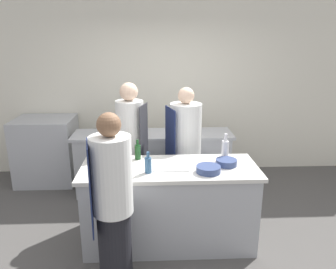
{
  "coord_description": "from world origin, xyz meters",
  "views": [
    {
      "loc": [
        -0.16,
        -3.19,
        2.2
      ],
      "look_at": [
        0.0,
        0.35,
        1.14
      ],
      "focal_mm": 35.0,
      "sensor_mm": 36.0,
      "label": 1
    }
  ],
  "objects_px": {
    "chef_at_prep_near": "(113,205)",
    "chef_at_stove": "(131,150)",
    "bottle_olive_oil": "(93,155)",
    "cup": "(99,170)",
    "oven_range": "(47,150)",
    "bowl_prep_small": "(226,162)",
    "chef_at_pass_far": "(185,151)",
    "bottle_wine": "(148,164)",
    "bowl_mixing_large": "(208,169)",
    "bottle_sauce": "(122,154)",
    "stockpot": "(110,128)",
    "bottle_cooking_oil": "(225,149)",
    "bottle_vinegar": "(138,152)"
  },
  "relations": [
    {
      "from": "chef_at_pass_far",
      "to": "stockpot",
      "type": "bearing_deg",
      "value": 49.37
    },
    {
      "from": "bottle_wine",
      "to": "bowl_prep_small",
      "type": "distance_m",
      "value": 0.84
    },
    {
      "from": "bottle_olive_oil",
      "to": "chef_at_stove",
      "type": "bearing_deg",
      "value": 53.62
    },
    {
      "from": "bowl_mixing_large",
      "to": "stockpot",
      "type": "distance_m",
      "value": 1.79
    },
    {
      "from": "chef_at_prep_near",
      "to": "bottle_vinegar",
      "type": "xyz_separation_m",
      "value": [
        0.18,
        0.89,
        0.17
      ]
    },
    {
      "from": "bowl_prep_small",
      "to": "chef_at_stove",
      "type": "bearing_deg",
      "value": 147.24
    },
    {
      "from": "bottle_olive_oil",
      "to": "cup",
      "type": "height_order",
      "value": "bottle_olive_oil"
    },
    {
      "from": "chef_at_prep_near",
      "to": "chef_at_stove",
      "type": "distance_m",
      "value": 1.34
    },
    {
      "from": "bottle_olive_oil",
      "to": "bowl_mixing_large",
      "type": "height_order",
      "value": "bottle_olive_oil"
    },
    {
      "from": "oven_range",
      "to": "bowl_prep_small",
      "type": "relative_size",
      "value": 4.54
    },
    {
      "from": "chef_at_pass_far",
      "to": "bottle_cooking_oil",
      "type": "height_order",
      "value": "chef_at_pass_far"
    },
    {
      "from": "oven_range",
      "to": "chef_at_prep_near",
      "type": "relative_size",
      "value": 0.62
    },
    {
      "from": "stockpot",
      "to": "chef_at_stove",
      "type": "bearing_deg",
      "value": -58.43
    },
    {
      "from": "bottle_vinegar",
      "to": "chef_at_prep_near",
      "type": "bearing_deg",
      "value": -101.46
    },
    {
      "from": "chef_at_prep_near",
      "to": "stockpot",
      "type": "bearing_deg",
      "value": -3.32
    },
    {
      "from": "bottle_wine",
      "to": "bottle_sauce",
      "type": "relative_size",
      "value": 1.0
    },
    {
      "from": "bottle_cooking_oil",
      "to": "oven_range",
      "type": "bearing_deg",
      "value": 148.1
    },
    {
      "from": "bottle_olive_oil",
      "to": "bottle_cooking_oil",
      "type": "distance_m",
      "value": 1.44
    },
    {
      "from": "chef_at_pass_far",
      "to": "bowl_mixing_large",
      "type": "distance_m",
      "value": 0.91
    },
    {
      "from": "bottle_vinegar",
      "to": "bottle_cooking_oil",
      "type": "distance_m",
      "value": 0.97
    },
    {
      "from": "chef_at_pass_far",
      "to": "chef_at_stove",
      "type": "bearing_deg",
      "value": 78.12
    },
    {
      "from": "cup",
      "to": "bowl_prep_small",
      "type": "bearing_deg",
      "value": 7.16
    },
    {
      "from": "chef_at_pass_far",
      "to": "bottle_sauce",
      "type": "height_order",
      "value": "chef_at_pass_far"
    },
    {
      "from": "chef_at_stove",
      "to": "bowl_prep_small",
      "type": "bearing_deg",
      "value": 72.43
    },
    {
      "from": "bottle_olive_oil",
      "to": "bottle_sauce",
      "type": "xyz_separation_m",
      "value": [
        0.31,
        -0.01,
        0.0
      ]
    },
    {
      "from": "bottle_vinegar",
      "to": "bowl_prep_small",
      "type": "xyz_separation_m",
      "value": [
        0.95,
        -0.23,
        -0.06
      ]
    },
    {
      "from": "bottle_olive_oil",
      "to": "bottle_cooking_oil",
      "type": "bearing_deg",
      "value": -0.18
    },
    {
      "from": "bowl_mixing_large",
      "to": "cup",
      "type": "height_order",
      "value": "cup"
    },
    {
      "from": "bottle_olive_oil",
      "to": "stockpot",
      "type": "relative_size",
      "value": 0.79
    },
    {
      "from": "chef_at_prep_near",
      "to": "stockpot",
      "type": "relative_size",
      "value": 6.23
    },
    {
      "from": "bottle_olive_oil",
      "to": "bowl_mixing_large",
      "type": "xyz_separation_m",
      "value": [
        1.2,
        -0.35,
        -0.05
      ]
    },
    {
      "from": "oven_range",
      "to": "bottle_sauce",
      "type": "height_order",
      "value": "bottle_sauce"
    },
    {
      "from": "chef_at_pass_far",
      "to": "stockpot",
      "type": "relative_size",
      "value": 6.21
    },
    {
      "from": "bottle_wine",
      "to": "cup",
      "type": "bearing_deg",
      "value": -179.53
    },
    {
      "from": "chef_at_pass_far",
      "to": "bottle_olive_oil",
      "type": "bearing_deg",
      "value": 102.24
    },
    {
      "from": "bottle_olive_oil",
      "to": "cup",
      "type": "xyz_separation_m",
      "value": [
        0.11,
        -0.34,
        -0.04
      ]
    },
    {
      "from": "oven_range",
      "to": "bottle_cooking_oil",
      "type": "distance_m",
      "value": 2.94
    },
    {
      "from": "chef_at_prep_near",
      "to": "bottle_vinegar",
      "type": "height_order",
      "value": "chef_at_prep_near"
    },
    {
      "from": "cup",
      "to": "bowl_mixing_large",
      "type": "bearing_deg",
      "value": -0.77
    },
    {
      "from": "bottle_olive_oil",
      "to": "bottle_wine",
      "type": "relative_size",
      "value": 0.94
    },
    {
      "from": "bottle_sauce",
      "to": "bowl_mixing_large",
      "type": "bearing_deg",
      "value": -21.06
    },
    {
      "from": "bottle_olive_oil",
      "to": "bowl_mixing_large",
      "type": "distance_m",
      "value": 1.26
    },
    {
      "from": "bottle_wine",
      "to": "stockpot",
      "type": "distance_m",
      "value": 1.46
    },
    {
      "from": "bottle_wine",
      "to": "cup",
      "type": "xyz_separation_m",
      "value": [
        -0.49,
        -0.0,
        -0.05
      ]
    },
    {
      "from": "bottle_wine",
      "to": "bowl_mixing_large",
      "type": "xyz_separation_m",
      "value": [
        0.6,
        -0.02,
        -0.05
      ]
    },
    {
      "from": "bottle_olive_oil",
      "to": "stockpot",
      "type": "height_order",
      "value": "bottle_olive_oil"
    },
    {
      "from": "chef_at_stove",
      "to": "chef_at_pass_far",
      "type": "distance_m",
      "value": 0.69
    },
    {
      "from": "bottle_cooking_oil",
      "to": "stockpot",
      "type": "relative_size",
      "value": 1.15
    },
    {
      "from": "chef_at_stove",
      "to": "bottle_vinegar",
      "type": "height_order",
      "value": "chef_at_stove"
    },
    {
      "from": "chef_at_pass_far",
      "to": "bowl_prep_small",
      "type": "bearing_deg",
      "value": -167.59
    }
  ]
}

